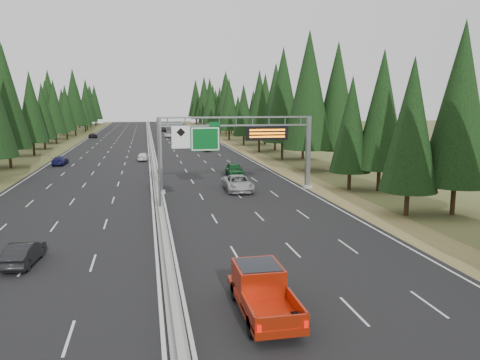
# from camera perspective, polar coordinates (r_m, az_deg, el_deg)

# --- Properties ---
(road) EXTENTS (32.00, 260.00, 0.08)m
(road) POSITION_cam_1_polar(r_m,az_deg,el_deg) (93.40, -10.75, 3.63)
(road) COLOR black
(road) RESTS_ON ground
(shoulder_right) EXTENTS (3.60, 260.00, 0.06)m
(shoulder_right) POSITION_cam_1_polar(r_m,az_deg,el_deg) (95.26, 0.04, 3.91)
(shoulder_right) COLOR olive
(shoulder_right) RESTS_ON ground
(shoulder_left) EXTENTS (3.60, 260.00, 0.06)m
(shoulder_left) POSITION_cam_1_polar(r_m,az_deg,el_deg) (94.90, -21.57, 3.21)
(shoulder_left) COLOR #495226
(shoulder_left) RESTS_ON ground
(median_barrier) EXTENTS (0.70, 260.00, 0.85)m
(median_barrier) POSITION_cam_1_polar(r_m,az_deg,el_deg) (93.36, -10.76, 3.86)
(median_barrier) COLOR gray
(median_barrier) RESTS_ON road
(sign_gantry) EXTENTS (16.75, 0.98, 7.80)m
(sign_gantry) POSITION_cam_1_polar(r_m,az_deg,el_deg) (48.99, 0.29, 4.70)
(sign_gantry) COLOR slate
(sign_gantry) RESTS_ON road
(hov_sign_pole) EXTENTS (2.80, 0.50, 8.00)m
(hov_sign_pole) POSITION_cam_1_polar(r_m,az_deg,el_deg) (38.21, -8.99, 2.38)
(hov_sign_pole) COLOR slate
(hov_sign_pole) RESTS_ON road
(tree_row_right) EXTENTS (11.76, 240.45, 18.91)m
(tree_row_right) POSITION_cam_1_polar(r_m,az_deg,el_deg) (96.23, 2.62, 9.56)
(tree_row_right) COLOR black
(tree_row_right) RESTS_ON ground
(tree_row_left) EXTENTS (11.88, 244.48, 18.43)m
(tree_row_left) POSITION_cam_1_polar(r_m,az_deg,el_deg) (87.90, -25.46, 8.37)
(tree_row_left) COLOR black
(tree_row_left) RESTS_ON ground
(silver_minivan) EXTENTS (2.90, 5.97, 1.64)m
(silver_minivan) POSITION_cam_1_polar(r_m,az_deg,el_deg) (49.30, -0.24, -0.40)
(silver_minivan) COLOR #A8A7AC
(silver_minivan) RESTS_ON road
(red_pickup) EXTENTS (2.18, 6.10, 1.99)m
(red_pickup) POSITION_cam_1_polar(r_m,az_deg,el_deg) (21.65, 2.52, -12.85)
(red_pickup) COLOR black
(red_pickup) RESTS_ON road
(car_ahead_green) EXTENTS (1.95, 4.76, 1.62)m
(car_ahead_green) POSITION_cam_1_polar(r_m,az_deg,el_deg) (59.21, -0.67, 1.27)
(car_ahead_green) COLOR #145926
(car_ahead_green) RESTS_ON road
(car_ahead_dkred) EXTENTS (1.69, 3.98, 1.28)m
(car_ahead_dkred) POSITION_cam_1_polar(r_m,az_deg,el_deg) (89.04, -4.14, 3.93)
(car_ahead_dkred) COLOR #561B0C
(car_ahead_dkred) RESTS_ON road
(car_ahead_dkgrey) EXTENTS (2.35, 5.22, 1.49)m
(car_ahead_dkgrey) POSITION_cam_1_polar(r_m,az_deg,el_deg) (99.59, -7.13, 4.54)
(car_ahead_dkgrey) COLOR black
(car_ahead_dkgrey) RESTS_ON road
(car_ahead_white) EXTENTS (2.67, 5.23, 1.42)m
(car_ahead_white) POSITION_cam_1_polar(r_m,az_deg,el_deg) (125.16, -8.63, 5.50)
(car_ahead_white) COLOR silver
(car_ahead_white) RESTS_ON road
(car_ahead_far) EXTENTS (2.36, 4.88, 1.61)m
(car_ahead_far) POSITION_cam_1_polar(r_m,az_deg,el_deg) (148.61, -9.42, 6.14)
(car_ahead_far) COLOR black
(car_ahead_far) RESTS_ON road
(car_onc_near) EXTENTS (1.82, 4.21, 1.35)m
(car_onc_near) POSITION_cam_1_polar(r_m,az_deg,el_deg) (30.11, -24.89, -8.10)
(car_onc_near) COLOR black
(car_onc_near) RESTS_ON road
(car_onc_blue) EXTENTS (2.02, 4.57, 1.30)m
(car_onc_blue) POSITION_cam_1_polar(r_m,az_deg,el_deg) (74.59, -21.09, 2.23)
(car_onc_blue) COLOR #15174C
(car_onc_blue) RESTS_ON road
(car_onc_white) EXTENTS (1.99, 4.10, 1.35)m
(car_onc_white) POSITION_cam_1_polar(r_m,az_deg,el_deg) (76.29, -11.72, 2.84)
(car_onc_white) COLOR white
(car_onc_white) RESTS_ON road
(car_onc_far) EXTENTS (2.48, 4.77, 1.28)m
(car_onc_far) POSITION_cam_1_polar(r_m,az_deg,el_deg) (128.13, -17.49, 5.23)
(car_onc_far) COLOR black
(car_onc_far) RESTS_ON road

